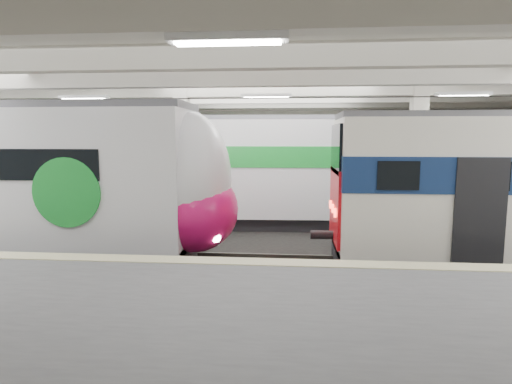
{
  "coord_description": "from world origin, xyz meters",
  "views": [
    {
      "loc": [
        0.87,
        -11.75,
        3.67
      ],
      "look_at": [
        -0.24,
        1.0,
        2.0
      ],
      "focal_mm": 30.0,
      "sensor_mm": 36.0,
      "label": 1
    }
  ],
  "objects": [
    {
      "name": "station_hall",
      "position": [
        0.0,
        -1.74,
        3.24
      ],
      "size": [
        36.0,
        24.0,
        5.75
      ],
      "color": "black",
      "rests_on": "ground"
    },
    {
      "name": "far_train",
      "position": [
        -4.07,
        5.5,
        2.31
      ],
      "size": [
        14.15,
        3.46,
        4.48
      ],
      "rotation": [
        0.0,
        0.0,
        0.04
      ],
      "color": "white",
      "rests_on": "ground"
    },
    {
      "name": "modern_emu",
      "position": [
        -7.22,
        -0.0,
        2.26
      ],
      "size": [
        14.33,
        2.96,
        4.6
      ],
      "color": "white",
      "rests_on": "ground"
    }
  ]
}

